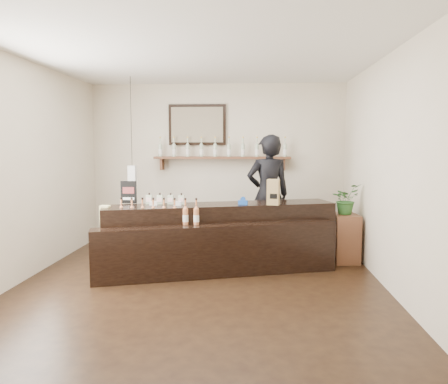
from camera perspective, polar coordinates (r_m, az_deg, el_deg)
ground at (r=5.62m, az=-3.02°, el=-11.64°), size 5.00×5.00×0.00m
room_shell at (r=5.35m, az=-3.12°, el=6.01°), size 5.00×5.00×5.00m
back_wall_decor at (r=7.73m, az=-2.18°, el=6.43°), size 2.66×0.96×1.69m
counter at (r=6.05m, az=-0.64°, el=-6.19°), size 3.25×1.75×1.05m
promo_sign at (r=6.28m, az=-12.35°, el=-0.03°), size 0.23×0.02×0.31m
paper_bag at (r=6.00m, az=6.46°, el=-0.02°), size 0.18×0.15×0.35m
tape_dispenser at (r=6.03m, az=2.49°, el=-1.25°), size 0.13×0.07×0.11m
side_cabinet at (r=6.71m, az=15.45°, el=-5.80°), size 0.39×0.52×0.71m
potted_plant at (r=6.62m, az=15.59°, el=-0.91°), size 0.53×0.52×0.45m
shopkeeper at (r=6.90m, az=5.79°, el=0.67°), size 0.88×0.69×2.13m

